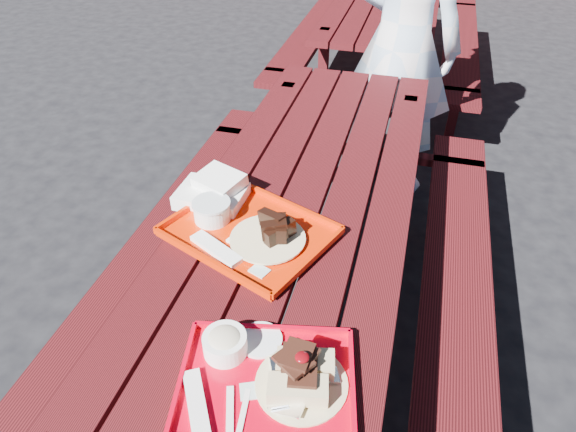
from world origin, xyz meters
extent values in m
plane|color=black|center=(0.00, 0.00, 0.00)|extent=(60.00, 60.00, 0.00)
cube|color=#480E11|center=(-0.30, 0.00, 0.73)|extent=(0.14, 2.40, 0.04)
cube|color=#480E11|center=(-0.15, 0.00, 0.73)|extent=(0.14, 2.40, 0.04)
cube|color=#480E11|center=(0.00, 0.00, 0.73)|extent=(0.14, 2.40, 0.04)
cube|color=#480E11|center=(0.15, 0.00, 0.73)|extent=(0.14, 2.40, 0.04)
cube|color=#480E11|center=(0.30, 0.00, 0.73)|extent=(0.14, 2.40, 0.04)
cube|color=#480E11|center=(-0.58, 0.00, 0.43)|extent=(0.25, 2.40, 0.04)
cube|color=#480E11|center=(-0.58, 0.84, 0.21)|extent=(0.06, 0.06, 0.42)
cube|color=#480E11|center=(0.58, 0.00, 0.43)|extent=(0.25, 2.40, 0.04)
cube|color=#480E11|center=(0.58, 0.84, 0.21)|extent=(0.06, 0.06, 0.42)
cube|color=#480E11|center=(-0.30, 0.96, 0.38)|extent=(0.06, 0.06, 0.75)
cube|color=#480E11|center=(0.30, 0.96, 0.38)|extent=(0.06, 0.06, 0.75)
cube|color=#480E11|center=(0.00, 0.96, 0.43)|extent=(1.40, 0.06, 0.04)
cube|color=#480E11|center=(-0.58, 2.80, 0.43)|extent=(0.25, 2.40, 0.04)
cube|color=#480E11|center=(-0.58, 1.96, 0.21)|extent=(0.06, 0.06, 0.42)
cube|color=#480E11|center=(-0.58, 3.64, 0.21)|extent=(0.06, 0.06, 0.42)
cube|color=#480E11|center=(0.58, 2.80, 0.43)|extent=(0.25, 2.40, 0.04)
cube|color=#480E11|center=(0.58, 1.96, 0.21)|extent=(0.06, 0.06, 0.42)
cube|color=#480E11|center=(0.58, 3.64, 0.21)|extent=(0.06, 0.06, 0.42)
cube|color=#480E11|center=(-0.30, 1.84, 0.38)|extent=(0.06, 0.06, 0.75)
cube|color=#480E11|center=(0.30, 1.84, 0.38)|extent=(0.06, 0.06, 0.75)
cube|color=#480E11|center=(-0.30, 3.76, 0.38)|extent=(0.06, 0.06, 0.75)
cube|color=#480E11|center=(0.30, 3.76, 0.38)|extent=(0.06, 0.06, 0.75)
cube|color=#480E11|center=(0.00, 1.84, 0.43)|extent=(1.40, 0.06, 0.04)
cube|color=#480E11|center=(0.00, 3.76, 0.43)|extent=(1.40, 0.06, 0.04)
cube|color=#C50016|center=(0.10, -0.70, 0.76)|extent=(0.45, 0.38, 0.01)
cube|color=#C50016|center=(0.07, -0.55, 0.77)|extent=(0.39, 0.09, 0.02)
cube|color=#C50016|center=(0.29, -0.66, 0.77)|extent=(0.07, 0.30, 0.02)
cube|color=#C50016|center=(-0.10, -0.74, 0.77)|extent=(0.07, 0.30, 0.02)
cylinder|color=beige|center=(0.18, -0.68, 0.76)|extent=(0.22, 0.22, 0.01)
cube|color=beige|center=(0.18, -0.71, 0.79)|extent=(0.14, 0.09, 0.04)
cube|color=beige|center=(0.18, -0.64, 0.79)|extent=(0.14, 0.09, 0.04)
ellipsoid|color=#590409|center=(0.18, -0.68, 0.87)|extent=(0.03, 0.03, 0.01)
cylinder|color=white|center=(-0.03, -0.64, 0.79)|extent=(0.11, 0.11, 0.05)
ellipsoid|color=beige|center=(-0.03, -0.64, 0.80)|extent=(0.09, 0.09, 0.04)
cylinder|color=white|center=(0.05, -0.59, 0.77)|extent=(0.11, 0.11, 0.01)
cube|color=white|center=(-0.03, -0.80, 0.77)|extent=(0.13, 0.17, 0.01)
cube|color=white|center=(0.04, -0.80, 0.76)|extent=(0.06, 0.14, 0.01)
cube|color=white|center=(0.07, -0.80, 0.76)|extent=(0.03, 0.15, 0.00)
cube|color=silver|center=(0.07, -0.73, 0.76)|extent=(0.06, 0.06, 0.00)
cube|color=red|center=(-0.12, -0.19, 0.76)|extent=(0.57, 0.51, 0.01)
cube|color=red|center=(-0.05, -0.02, 0.77)|extent=(0.44, 0.19, 0.02)
cube|color=red|center=(-0.18, -0.36, 0.77)|extent=(0.44, 0.19, 0.02)
cube|color=red|center=(0.10, -0.28, 0.77)|extent=(0.15, 0.34, 0.02)
cube|color=red|center=(-0.33, -0.10, 0.77)|extent=(0.15, 0.34, 0.02)
cube|color=white|center=(-0.07, -0.21, 0.77)|extent=(0.21, 0.21, 0.01)
cylinder|color=beige|center=(-0.05, -0.22, 0.77)|extent=(0.23, 0.23, 0.01)
cylinder|color=white|center=(-0.25, -0.16, 0.79)|extent=(0.12, 0.12, 0.06)
cylinder|color=silver|center=(-0.25, -0.16, 0.83)|extent=(0.12, 0.12, 0.01)
cube|color=white|center=(-0.18, -0.30, 0.77)|extent=(0.19, 0.13, 0.02)
cube|color=silver|center=(-0.03, -0.35, 0.76)|extent=(0.07, 0.06, 0.00)
cube|color=white|center=(-0.29, -0.06, 0.78)|extent=(0.23, 0.17, 0.05)
cube|color=white|center=(-0.27, -0.03, 0.82)|extent=(0.19, 0.17, 0.04)
imported|color=#ABC8E4|center=(0.20, 1.37, 0.86)|extent=(0.72, 0.57, 1.71)
camera|label=1|loc=(0.33, -1.36, 1.80)|focal=32.00mm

